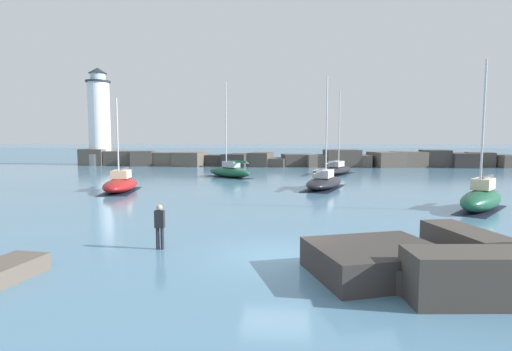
# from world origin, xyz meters

# --- Properties ---
(ground_plane) EXTENTS (600.00, 600.00, 0.00)m
(ground_plane) POSITION_xyz_m (0.00, 0.00, 0.00)
(ground_plane) COLOR teal
(open_sea_beyond) EXTENTS (400.00, 116.00, 0.01)m
(open_sea_beyond) POSITION_xyz_m (0.00, 107.70, 0.00)
(open_sea_beyond) COLOR teal
(open_sea_beyond) RESTS_ON ground
(breakwater_jetty) EXTENTS (66.96, 6.96, 2.56)m
(breakwater_jetty) POSITION_xyz_m (2.76, 47.53, 1.07)
(breakwater_jetty) COLOR brown
(breakwater_jetty) RESTS_ON ground
(lighthouse) EXTENTS (4.48, 4.48, 15.40)m
(lighthouse) POSITION_xyz_m (-28.97, 48.42, 6.77)
(lighthouse) COLOR gray
(lighthouse) RESTS_ON ground
(foreground_rocks) EXTENTS (17.86, 5.72, 1.35)m
(foreground_rocks) POSITION_xyz_m (4.00, -2.21, 0.50)
(foreground_rocks) COLOR brown
(foreground_rocks) RESTS_ON ground
(sailboat_moored_0) EXTENTS (5.59, 8.16, 9.95)m
(sailboat_moored_0) POSITION_xyz_m (6.71, 33.61, 0.57)
(sailboat_moored_0) COLOR black
(sailboat_moored_0) RESTS_ON ground
(sailboat_moored_1) EXTENTS (3.23, 6.26, 7.35)m
(sailboat_moored_1) POSITION_xyz_m (-12.68, 16.87, 0.62)
(sailboat_moored_1) COLOR maroon
(sailboat_moored_1) RESTS_ON ground
(sailboat_moored_2) EXTENTS (4.93, 5.59, 8.68)m
(sailboat_moored_2) POSITION_xyz_m (11.95, 10.04, 0.72)
(sailboat_moored_2) COLOR #195138
(sailboat_moored_2) RESTS_ON ground
(sailboat_moored_3) EXTENTS (5.95, 5.63, 10.32)m
(sailboat_moored_3) POSITION_xyz_m (-5.52, 29.08, 0.68)
(sailboat_moored_3) COLOR #195138
(sailboat_moored_3) RESTS_ON ground
(sailboat_moored_4) EXTENTS (4.69, 7.44, 9.50)m
(sailboat_moored_4) POSITION_xyz_m (3.78, 19.92, 0.59)
(sailboat_moored_4) COLOR black
(sailboat_moored_4) RESTS_ON ground
(person_on_rocks) EXTENTS (0.36, 0.23, 1.73)m
(person_on_rocks) POSITION_xyz_m (-4.43, 0.63, 0.97)
(person_on_rocks) COLOR #282833
(person_on_rocks) RESTS_ON ground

